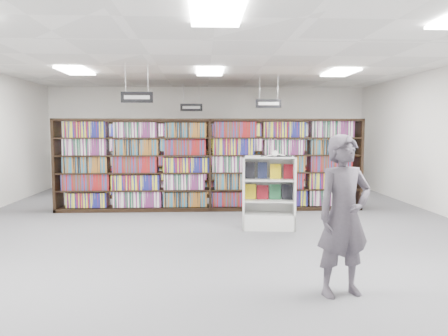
{
  "coord_description": "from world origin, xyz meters",
  "views": [
    {
      "loc": [
        -0.16,
        -8.04,
        1.85
      ],
      "look_at": [
        0.25,
        0.5,
        1.1
      ],
      "focal_mm": 35.0,
      "sensor_mm": 36.0,
      "label": 1
    }
  ],
  "objects_px": {
    "bookshelf_row_near": "(210,165)",
    "open_book": "(276,155)",
    "endcap_display": "(269,204)",
    "shopper": "(344,216)"
  },
  "relations": [
    {
      "from": "bookshelf_row_near",
      "to": "open_book",
      "type": "height_order",
      "value": "bookshelf_row_near"
    },
    {
      "from": "bookshelf_row_near",
      "to": "open_book",
      "type": "relative_size",
      "value": 11.35
    },
    {
      "from": "endcap_display",
      "to": "open_book",
      "type": "bearing_deg",
      "value": -26.04
    },
    {
      "from": "endcap_display",
      "to": "shopper",
      "type": "xyz_separation_m",
      "value": [
        0.33,
        -3.34,
        0.44
      ]
    },
    {
      "from": "endcap_display",
      "to": "shopper",
      "type": "bearing_deg",
      "value": -77.77
    },
    {
      "from": "bookshelf_row_near",
      "to": "shopper",
      "type": "bearing_deg",
      "value": -75.33
    },
    {
      "from": "open_book",
      "to": "shopper",
      "type": "xyz_separation_m",
      "value": [
        0.22,
        -3.27,
        -0.5
      ]
    },
    {
      "from": "endcap_display",
      "to": "shopper",
      "type": "distance_m",
      "value": 3.39
    },
    {
      "from": "endcap_display",
      "to": "open_book",
      "type": "xyz_separation_m",
      "value": [
        0.11,
        -0.07,
        0.93
      ]
    },
    {
      "from": "endcap_display",
      "to": "open_book",
      "type": "distance_m",
      "value": 0.94
    }
  ]
}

